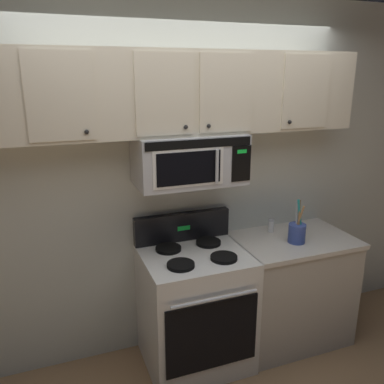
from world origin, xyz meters
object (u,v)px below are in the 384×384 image
Objects in this scene: stove_range at (195,307)px; salt_shaker at (271,226)px; over_range_microwave at (189,159)px; utensil_crock_blue at (297,232)px.

salt_shaker is (0.74, 0.18, 0.49)m from stove_range.
over_range_microwave is at bearing 90.14° from stove_range.
utensil_crock_blue is (0.81, -0.07, 0.52)m from stove_range.
over_range_microwave reaches higher than salt_shaker.
utensil_crock_blue is at bearing -13.12° from over_range_microwave.
over_range_microwave is 1.02m from utensil_crock_blue.
utensil_crock_blue reaches higher than stove_range.
salt_shaker is at bearing 13.84° from stove_range.
stove_range is at bearing -89.86° from over_range_microwave.
over_range_microwave is 0.97m from salt_shaker.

